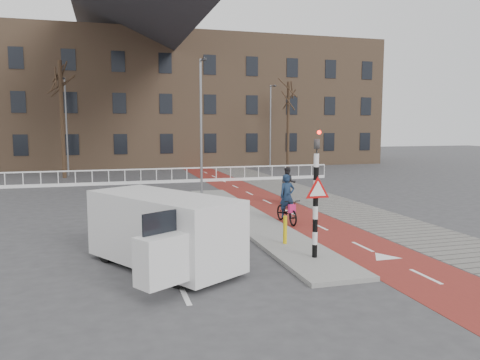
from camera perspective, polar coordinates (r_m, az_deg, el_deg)
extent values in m
plane|color=#38383A|center=(15.36, 7.94, -7.57)|extent=(120.00, 120.00, 0.00)
cube|color=maroon|center=(25.07, 1.83, -1.95)|extent=(2.50, 60.00, 0.01)
cube|color=slate|center=(26.05, 7.70, -1.68)|extent=(3.00, 60.00, 0.01)
cube|color=gray|center=(18.77, 1.01, -4.71)|extent=(1.80, 16.00, 0.12)
cylinder|color=black|center=(13.02, 9.19, -3.16)|extent=(0.14, 0.14, 2.88)
imported|color=black|center=(12.83, 9.34, 4.96)|extent=(0.13, 0.16, 0.80)
cylinder|color=#FF0C05|center=(12.70, 9.63, 5.75)|extent=(0.11, 0.02, 0.11)
cylinder|color=gold|center=(14.60, 5.51, -6.06)|extent=(0.12, 0.12, 0.87)
imported|color=black|center=(18.16, 5.74, -3.77)|extent=(0.71, 1.83, 0.95)
imported|color=#162842|center=(18.06, 5.77, -1.92)|extent=(0.62, 0.42, 1.65)
cube|color=#CB1C60|center=(17.61, 6.34, -3.48)|extent=(0.26, 0.17, 0.31)
imported|color=black|center=(22.60, 5.87, -1.67)|extent=(1.02, 1.67, 0.97)
imported|color=black|center=(22.54, 5.89, -0.37)|extent=(0.90, 0.81, 1.53)
cube|color=silver|center=(12.61, -9.36, -5.89)|extent=(3.91, 4.80, 1.81)
cube|color=#20944C|center=(12.57, -13.52, -6.50)|extent=(1.53, 2.48, 0.55)
cube|color=#20944C|center=(12.77, -5.25, -6.13)|extent=(1.53, 2.48, 0.55)
cube|color=black|center=(10.67, -8.21, -5.97)|extent=(1.41, 0.89, 0.90)
cylinder|color=black|center=(11.18, -7.47, -11.34)|extent=(0.52, 0.66, 0.63)
cylinder|color=black|center=(12.18, -1.85, -9.77)|extent=(0.52, 0.66, 0.63)
cylinder|color=black|center=(13.59, -15.94, -8.28)|extent=(0.52, 0.66, 0.63)
cylinder|color=black|center=(14.42, -10.69, -7.27)|extent=(0.52, 0.66, 0.63)
cube|color=silver|center=(30.75, -13.88, 1.23)|extent=(28.00, 0.08, 0.08)
cube|color=silver|center=(30.84, -13.83, -0.34)|extent=(28.00, 0.10, 0.20)
cube|color=#7F6047|center=(45.76, -12.24, 9.32)|extent=(46.00, 10.00, 12.00)
cylinder|color=#2F2114|center=(35.78, -20.86, 6.86)|extent=(0.28, 0.28, 8.30)
cylinder|color=#2F2114|center=(41.15, 5.89, 6.62)|extent=(0.25, 0.25, 7.50)
cylinder|color=slate|center=(24.37, -4.77, 6.18)|extent=(0.12, 0.12, 7.12)
cylinder|color=slate|center=(37.29, -20.38, 6.05)|extent=(0.12, 0.12, 7.25)
cylinder|color=slate|center=(39.18, 3.72, 6.32)|extent=(0.12, 0.12, 7.06)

